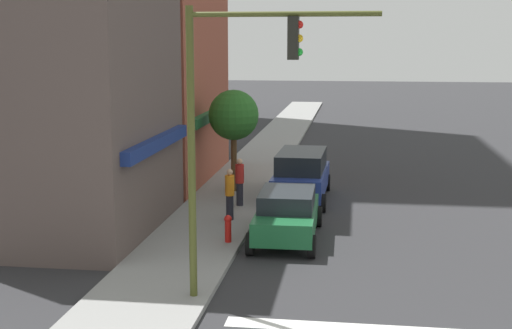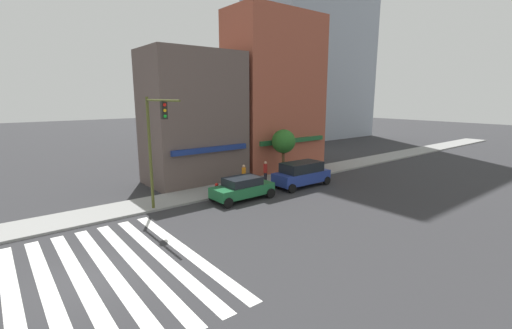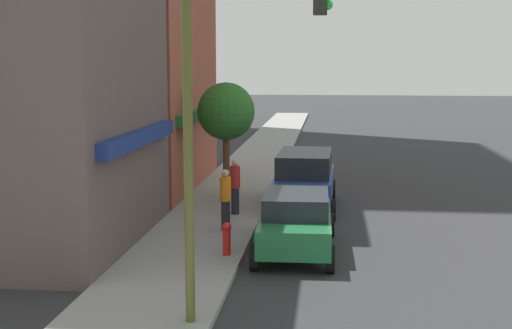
# 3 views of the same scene
# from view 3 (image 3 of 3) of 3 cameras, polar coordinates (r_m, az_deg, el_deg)

# --- Properties ---
(storefront_row) EXTENTS (17.30, 5.30, 14.64)m
(storefront_row) POSITION_cam_3_polar(r_m,az_deg,el_deg) (25.15, -11.97, 11.61)
(storefront_row) COLOR brown
(storefront_row) RESTS_ON ground_plane
(traffic_signal) EXTENTS (0.32, 4.38, 6.99)m
(traffic_signal) POSITION_cam_3_polar(r_m,az_deg,el_deg) (12.75, -1.44, 6.91)
(traffic_signal) COLOR #474C1E
(traffic_signal) RESTS_ON ground_plane
(sedan_green) EXTENTS (4.43, 2.02, 1.59)m
(sedan_green) POSITION_cam_3_polar(r_m,az_deg,el_deg) (18.80, 3.24, -4.52)
(sedan_green) COLOR #1E6638
(sedan_green) RESTS_ON ground_plane
(suv_blue) EXTENTS (4.74, 2.12, 1.94)m
(suv_blue) POSITION_cam_3_polar(r_m,az_deg,el_deg) (24.43, 3.91, -1.11)
(suv_blue) COLOR navy
(suv_blue) RESTS_ON ground_plane
(pedestrian_orange_vest) EXTENTS (0.32, 0.32, 1.77)m
(pedestrian_orange_vest) POSITION_cam_3_polar(r_m,az_deg,el_deg) (20.61, -2.46, -2.73)
(pedestrian_orange_vest) COLOR #23232D
(pedestrian_orange_vest) RESTS_ON sidewalk_left
(pedestrian_red_jacket) EXTENTS (0.32, 0.32, 1.77)m
(pedestrian_red_jacket) POSITION_cam_3_polar(r_m,az_deg,el_deg) (22.72, -1.68, -1.70)
(pedestrian_red_jacket) COLOR #23232D
(pedestrian_red_jacket) RESTS_ON sidewalk_left
(fire_hydrant) EXTENTS (0.24, 0.24, 0.84)m
(fire_hydrant) POSITION_cam_3_polar(r_m,az_deg,el_deg) (18.03, -2.36, -5.82)
(fire_hydrant) COLOR red
(fire_hydrant) RESTS_ON sidewalk_left
(street_tree) EXTENTS (2.03, 2.03, 4.13)m
(street_tree) POSITION_cam_3_polar(r_m,az_deg,el_deg) (25.05, -2.41, 4.20)
(street_tree) COLOR brown
(street_tree) RESTS_ON sidewalk_left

